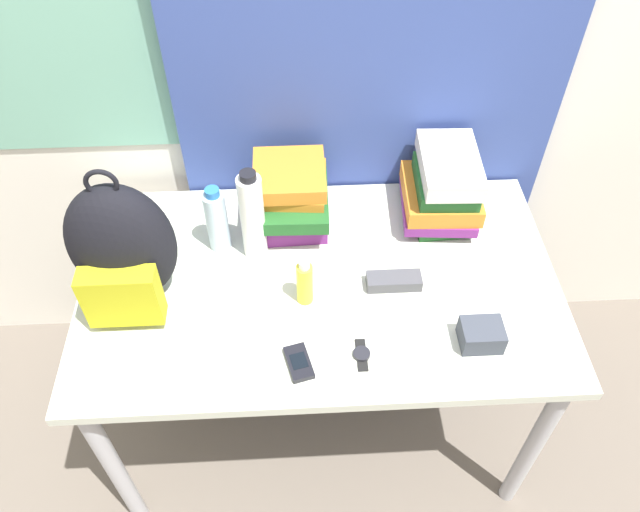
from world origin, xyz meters
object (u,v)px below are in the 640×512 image
(water_bottle, at_px, (217,220))
(wristwatch, at_px, (362,354))
(sunscreen_bottle, at_px, (305,283))
(camera_pouch, at_px, (481,335))
(sports_bottle, at_px, (252,216))
(backpack, at_px, (122,249))
(sunglasses_case, at_px, (394,281))
(book_stack_left, at_px, (290,196))
(cell_phone, at_px, (299,363))
(book_stack_center, at_px, (443,188))

(water_bottle, relative_size, wristwatch, 2.29)
(sunscreen_bottle, relative_size, camera_pouch, 1.45)
(water_bottle, xyz_separation_m, sports_bottle, (0.10, -0.03, 0.04))
(water_bottle, distance_m, sports_bottle, 0.11)
(sunscreen_bottle, bearing_deg, backpack, 174.66)
(water_bottle, bearing_deg, sunglasses_case, -20.03)
(backpack, distance_m, water_bottle, 0.29)
(water_bottle, relative_size, sports_bottle, 0.74)
(sunglasses_case, bearing_deg, camera_pouch, -45.64)
(water_bottle, height_order, sunscreen_bottle, water_bottle)
(book_stack_left, bearing_deg, water_bottle, -155.48)
(sunscreen_bottle, xyz_separation_m, sunglasses_case, (0.25, 0.04, -0.05))
(book_stack_left, relative_size, water_bottle, 1.27)
(backpack, height_order, book_stack_left, backpack)
(backpack, bearing_deg, sports_bottle, 23.56)
(backpack, xyz_separation_m, book_stack_left, (0.43, 0.27, -0.08))
(cell_phone, bearing_deg, sunscreen_bottle, 83.59)
(water_bottle, distance_m, cell_phone, 0.48)
(sunscreen_bottle, height_order, wristwatch, sunscreen_bottle)
(water_bottle, bearing_deg, backpack, -142.16)
(book_stack_left, relative_size, wristwatch, 2.92)
(wristwatch, bearing_deg, sports_bottle, 126.17)
(wristwatch, bearing_deg, book_stack_center, 60.17)
(sports_bottle, bearing_deg, book_stack_left, 49.88)
(sunscreen_bottle, bearing_deg, book_stack_left, 95.67)
(book_stack_center, height_order, sunscreen_bottle, book_stack_center)
(water_bottle, distance_m, wristwatch, 0.56)
(book_stack_center, xyz_separation_m, wristwatch, (-0.28, -0.49, -0.10))
(sunscreen_bottle, xyz_separation_m, cell_phone, (-0.02, -0.21, -0.06))
(backpack, relative_size, book_stack_left, 1.54)
(book_stack_center, xyz_separation_m, sunglasses_case, (-0.17, -0.27, -0.09))
(sunscreen_bottle, distance_m, wristwatch, 0.24)
(book_stack_center, distance_m, sunscreen_bottle, 0.52)
(camera_pouch, bearing_deg, book_stack_center, 92.69)
(cell_phone, bearing_deg, sports_bottle, 106.11)
(backpack, relative_size, sports_bottle, 1.45)
(sports_bottle, height_order, camera_pouch, sports_bottle)
(sports_bottle, bearing_deg, camera_pouch, -31.02)
(book_stack_left, bearing_deg, sunscreen_bottle, -84.33)
(camera_pouch, bearing_deg, cell_phone, -174.75)
(book_stack_center, distance_m, camera_pouch, 0.48)
(water_bottle, bearing_deg, camera_pouch, -28.95)
(cell_phone, bearing_deg, camera_pouch, 5.25)
(sunscreen_bottle, bearing_deg, sunglasses_case, 8.34)
(book_stack_center, bearing_deg, book_stack_left, 179.81)
(book_stack_left, distance_m, wristwatch, 0.53)
(book_stack_center, bearing_deg, camera_pouch, -87.31)
(water_bottle, distance_m, camera_pouch, 0.78)
(sports_bottle, distance_m, camera_pouch, 0.68)
(book_stack_left, height_order, camera_pouch, book_stack_left)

